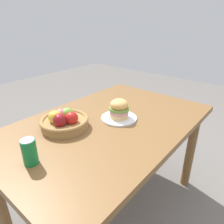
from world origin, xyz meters
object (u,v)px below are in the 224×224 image
Objects in this scene: plate at (119,118)px; soda_can at (30,152)px; fruit_basket at (64,121)px; sandwich at (119,109)px.

soda_can is at bearing 177.61° from plate.
soda_can is 0.43× the size of fruit_basket.
sandwich is 0.45× the size of fruit_basket.
soda_can is (-0.61, 0.03, -0.01)m from sandwich.
sandwich is at bearing -2.39° from soda_can.
fruit_basket reaches higher than plate.
plate is 1.82× the size of sandwich.
soda_can reaches higher than plate.
plate is at bearing -30.35° from fruit_basket.
soda_can is at bearing -153.55° from fruit_basket.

